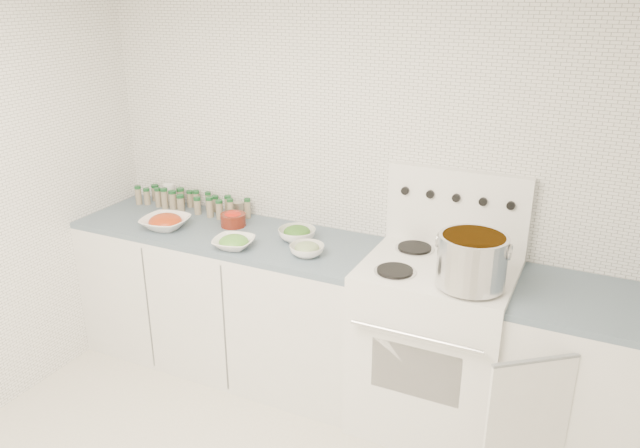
{
  "coord_description": "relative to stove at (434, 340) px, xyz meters",
  "views": [
    {
      "loc": [
        1.17,
        -1.67,
        2.27
      ],
      "look_at": [
        -0.17,
        1.14,
        1.07
      ],
      "focal_mm": 35.0,
      "sensor_mm": 36.0,
      "label": 1
    }
  ],
  "objects": [
    {
      "name": "counter_right",
      "position": [
        0.82,
        -0.0,
        -0.05
      ],
      "size": [
        0.89,
        0.87,
        0.9
      ],
      "color": "white",
      "rests_on": "ground"
    },
    {
      "name": "spice_cluster",
      "position": [
        -1.7,
        0.2,
        0.46
      ],
      "size": [
        0.83,
        0.16,
        0.14
      ],
      "color": "gray",
      "rests_on": "counter_left"
    },
    {
      "name": "bowl_zucchini",
      "position": [
        -0.7,
        -0.11,
        0.44
      ],
      "size": [
        0.23,
        0.23,
        0.08
      ],
      "color": "white",
      "rests_on": "counter_left"
    },
    {
      "name": "bowl_pepper",
      "position": [
        -1.3,
        0.09,
        0.45
      ],
      "size": [
        0.15,
        0.15,
        0.09
      ],
      "color": "#5D1C10",
      "rests_on": "counter_left"
    },
    {
      "name": "counter_left",
      "position": [
        -1.3,
        0.0,
        -0.05
      ],
      "size": [
        1.85,
        0.62,
        0.9
      ],
      "color": "white",
      "rests_on": "ground"
    },
    {
      "name": "bowl_tomato",
      "position": [
        -1.64,
        -0.12,
        0.44
      ],
      "size": [
        0.3,
        0.3,
        0.09
      ],
      "color": "white",
      "rests_on": "counter_left"
    },
    {
      "name": "salt_canister",
      "position": [
        -1.9,
        0.24,
        0.47
      ],
      "size": [
        0.08,
        0.08,
        0.14
      ],
      "primitive_type": "cylinder",
      "rotation": [
        0.0,
        0.0,
        -0.16
      ],
      "color": "white",
      "rests_on": "counter_left"
    },
    {
      "name": "room_walls",
      "position": [
        -0.48,
        -1.19,
        1.06
      ],
      "size": [
        3.54,
        3.04,
        2.52
      ],
      "color": "white",
      "rests_on": "ground"
    },
    {
      "name": "stock_pot",
      "position": [
        0.19,
        -0.17,
        0.58
      ],
      "size": [
        0.34,
        0.32,
        0.25
      ],
      "rotation": [
        0.0,
        0.0,
        -0.08
      ],
      "color": "silver",
      "rests_on": "stove"
    },
    {
      "name": "tin_can",
      "position": [
        -1.37,
        0.26,
        0.45
      ],
      "size": [
        0.08,
        0.08,
        0.09
      ],
      "primitive_type": "cylinder",
      "rotation": [
        0.0,
        0.0,
        0.25
      ],
      "color": "#A69E8C",
      "rests_on": "counter_left"
    },
    {
      "name": "bowl_snowpea",
      "position": [
        -1.11,
        -0.19,
        0.44
      ],
      "size": [
        0.26,
        0.26,
        0.08
      ],
      "color": "white",
      "rests_on": "counter_left"
    },
    {
      "name": "stove",
      "position": [
        0.0,
        0.0,
        0.0
      ],
      "size": [
        0.76,
        0.7,
        1.36
      ],
      "color": "white",
      "rests_on": "ground"
    },
    {
      "name": "bowl_broccoli",
      "position": [
        -0.85,
        0.06,
        0.44
      ],
      "size": [
        0.24,
        0.24,
        0.09
      ],
      "color": "white",
      "rests_on": "counter_left"
    }
  ]
}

